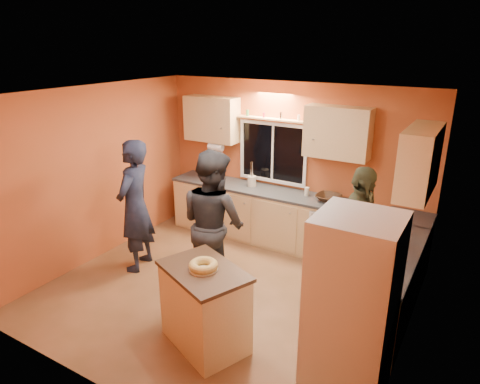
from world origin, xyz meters
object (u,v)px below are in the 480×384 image
Objects in this scene: person_left at (135,206)px; person_center at (213,223)px; refrigerator at (352,308)px; person_right at (358,236)px; island at (205,306)px.

person_center is at bearing 77.68° from person_left.
refrigerator is 1.01× the size of person_right.
person_left is at bearing 176.47° from island.
person_center reaches higher than person_right.
refrigerator is 0.93× the size of person_center.
refrigerator is at bearing -159.17° from person_right.
refrigerator reaches higher than island.
refrigerator reaches higher than person_right.
person_left is at bearing 19.64° from person_center.
person_right is (1.66, 0.74, -0.08)m from person_center.
person_center is at bearing 158.28° from refrigerator.
person_center reaches higher than island.
person_center is 1.09× the size of person_right.
refrigerator is 2.21m from person_center.
person_center is at bearing 120.64° from person_right.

